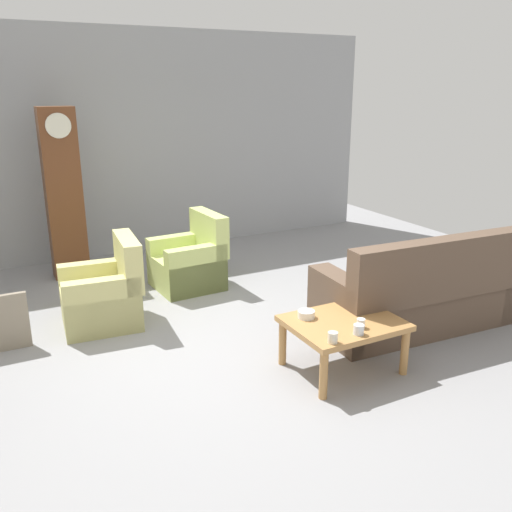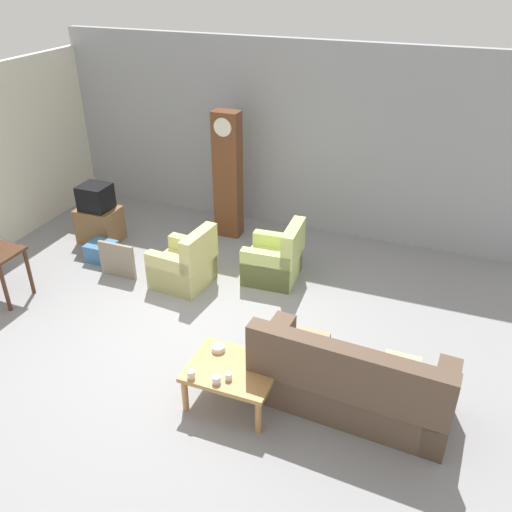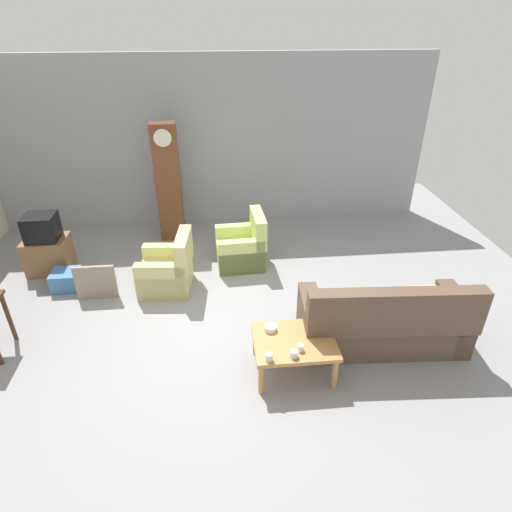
{
  "view_description": "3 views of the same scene",
  "coord_description": "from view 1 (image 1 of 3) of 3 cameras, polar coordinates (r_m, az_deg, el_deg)",
  "views": [
    {
      "loc": [
        -1.84,
        -4.4,
        2.43
      ],
      "look_at": [
        0.49,
        0.05,
        0.85
      ],
      "focal_mm": 38.44,
      "sensor_mm": 36.0,
      "label": 1
    },
    {
      "loc": [
        2.72,
        -4.94,
        4.37
      ],
      "look_at": [
        0.58,
        0.55,
        1.03
      ],
      "focal_mm": 37.8,
      "sensor_mm": 36.0,
      "label": 2
    },
    {
      "loc": [
        0.04,
        -4.71,
        3.83
      ],
      "look_at": [
        0.53,
        0.29,
        0.95
      ],
      "focal_mm": 30.23,
      "sensor_mm": 36.0,
      "label": 3
    }
  ],
  "objects": [
    {
      "name": "ground_plane",
      "position": [
        5.35,
        -4.5,
        -9.59
      ],
      "size": [
        10.4,
        10.4,
        0.0
      ],
      "primitive_type": "plane",
      "color": "gray"
    },
    {
      "name": "garage_door_wall",
      "position": [
        8.25,
        -14.94,
        11.11
      ],
      "size": [
        8.4,
        0.16,
        3.2
      ],
      "primitive_type": "cube",
      "color": "#9EA0A5",
      "rests_on": "ground_plane"
    },
    {
      "name": "couch_floral",
      "position": [
        5.88,
        16.68,
        -4.0
      ],
      "size": [
        2.15,
        1.0,
        1.04
      ],
      "color": "brown",
      "rests_on": "ground_plane"
    },
    {
      "name": "armchair_olive_near",
      "position": [
        5.97,
        -15.48,
        -4.06
      ],
      "size": [
        0.86,
        0.83,
        0.92
      ],
      "color": "#CCC67A",
      "rests_on": "ground_plane"
    },
    {
      "name": "armchair_olive_far",
      "position": [
        6.85,
        -6.87,
        -0.74
      ],
      "size": [
        0.83,
        0.8,
        0.92
      ],
      "color": "#C3D477",
      "rests_on": "ground_plane"
    },
    {
      "name": "coffee_table_wood",
      "position": [
        4.88,
        9.1,
        -7.36
      ],
      "size": [
        0.96,
        0.76,
        0.47
      ],
      "color": "#B27F47",
      "rests_on": "ground_plane"
    },
    {
      "name": "grandfather_clock",
      "position": [
        7.41,
        -19.38,
        6.07
      ],
      "size": [
        0.44,
        0.3,
        2.17
      ],
      "color": "brown",
      "rests_on": "ground_plane"
    },
    {
      "name": "cup_white_porcelain",
      "position": [
        4.72,
        10.86,
        -6.89
      ],
      "size": [
        0.07,
        0.07,
        0.08
      ],
      "primitive_type": "cylinder",
      "color": "white",
      "rests_on": "coffee_table_wood"
    },
    {
      "name": "cup_blue_rimmed",
      "position": [
        4.6,
        10.64,
        -7.52
      ],
      "size": [
        0.09,
        0.09,
        0.08
      ],
      "primitive_type": "cylinder",
      "color": "silver",
      "rests_on": "coffee_table_wood"
    },
    {
      "name": "cup_cream_tall",
      "position": [
        4.42,
        7.99,
        -8.4
      ],
      "size": [
        0.08,
        0.08,
        0.09
      ],
      "primitive_type": "cylinder",
      "color": "beige",
      "rests_on": "coffee_table_wood"
    },
    {
      "name": "bowl_white_stacked",
      "position": [
        4.85,
        5.25,
        -6.05
      ],
      "size": [
        0.15,
        0.15,
        0.07
      ],
      "primitive_type": "cylinder",
      "color": "white",
      "rests_on": "coffee_table_wood"
    }
  ]
}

